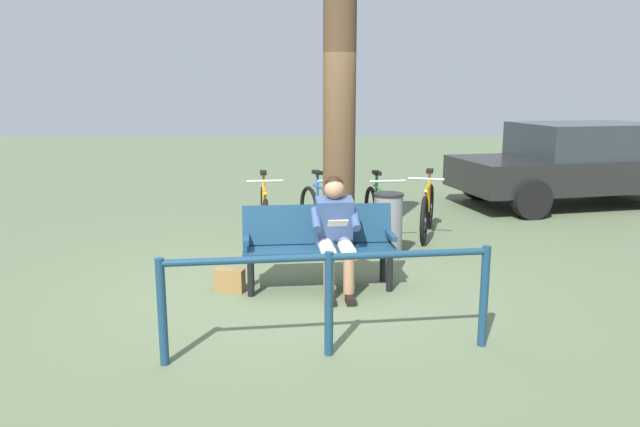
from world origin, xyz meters
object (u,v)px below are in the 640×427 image
bicycle_green (427,211)px  bicycle_red (379,214)px  bicycle_purple (322,213)px  parked_car (577,162)px  bench (318,240)px  tree_trunk (340,88)px  handbag (230,280)px  litter_bin (388,225)px  bicycle_silver (264,213)px  person_reading (335,229)px

bicycle_green → bicycle_red: size_ratio=0.99×
bicycle_purple → parked_car: size_ratio=0.35×
bicycle_green → bicycle_purple: (1.50, 0.18, 0.00)m
bench → tree_trunk: size_ratio=0.40×
bench → handbag: size_ratio=5.50×
litter_bin → bicycle_green: bearing=-119.9°
bicycle_silver → handbag: bearing=-11.2°
bench → parked_car: bearing=-141.4°
bicycle_green → bicycle_silver: same height
person_reading → bicycle_red: person_reading is taller
handbag → bicycle_silver: bicycle_silver is taller
tree_trunk → bicycle_green: bearing=-140.5°
litter_bin → bicycle_silver: 1.88m
person_reading → parked_car: bearing=-139.4°
bench → litter_bin: bearing=-133.2°
handbag → bicycle_red: size_ratio=0.18×
bench → litter_bin: 1.44m
tree_trunk → bicycle_red: 2.00m
bench → bicycle_red: bicycle_red is taller
bicycle_red → litter_bin: bearing=-7.2°
tree_trunk → bicycle_silver: size_ratio=2.50×
handbag → litter_bin: litter_bin is taller
bench → bicycle_silver: 2.23m
bicycle_purple → bicycle_silver: (0.81, 0.06, 0.00)m
tree_trunk → bicycle_red: bearing=-124.5°
person_reading → tree_trunk: tree_trunk is taller
bicycle_red → bicycle_silver: bearing=-99.0°
bicycle_purple → bench: bearing=-23.6°
bench → bicycle_purple: (0.00, -2.14, -0.15)m
bench → parked_car: parked_car is taller
litter_bin → bicycle_red: bicycle_red is taller
litter_bin → bicycle_red: (0.04, -0.93, -0.05)m
handbag → tree_trunk: (-1.14, -1.47, 1.96)m
bicycle_red → person_reading: bearing=-25.3°
bicycle_green → bicycle_red: same height
person_reading → tree_trunk: bearing=-99.4°
bench → person_reading: person_reading is taller
bicycle_silver → bicycle_green: bearing=87.4°
bicycle_green → bicycle_purple: 1.51m
bench → tree_trunk: 2.04m
bicycle_silver → parked_car: 5.94m
bicycle_silver → bench: bearing=12.9°
bicycle_red → handbag: bearing=-46.6°
bicycle_purple → handbag: bearing=-45.1°
bicycle_purple → tree_trunk: bearing=-9.2°
handbag → parked_car: (-5.42, -4.89, 0.65)m
litter_bin → parked_car: parked_car is taller
person_reading → bicycle_purple: 2.31m
bicycle_green → bicycle_red: bearing=-59.7°
bench → bicycle_red: 2.25m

